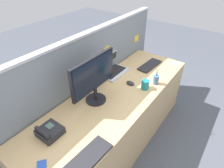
{
  "coord_description": "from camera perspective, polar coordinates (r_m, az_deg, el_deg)",
  "views": [
    {
      "loc": [
        -1.3,
        -0.9,
        1.99
      ],
      "look_at": [
        0.0,
        0.05,
        0.86
      ],
      "focal_mm": 30.58,
      "sensor_mm": 36.0,
      "label": 1
    }
  ],
  "objects": [
    {
      "name": "ground_plane",
      "position": [
        2.54,
        0.95,
        -16.5
      ],
      "size": [
        10.0,
        10.0,
        0.0
      ],
      "primitive_type": "plane",
      "color": "#4C515B"
    },
    {
      "name": "desk",
      "position": [
        2.26,
        1.04,
        -10.66
      ],
      "size": [
        2.24,
        0.72,
        0.74
      ],
      "primitive_type": "cube",
      "color": "tan",
      "rests_on": "ground_plane"
    },
    {
      "name": "cubicle_divider",
      "position": [
        2.26,
        -7.16,
        -1.06
      ],
      "size": [
        2.63,
        0.07,
        1.32
      ],
      "color": "gray",
      "rests_on": "ground_plane"
    },
    {
      "name": "desktop_monitor",
      "position": [
        1.79,
        -5.46,
        2.17
      ],
      "size": [
        0.57,
        0.21,
        0.48
      ],
      "color": "black",
      "rests_on": "desk"
    },
    {
      "name": "laptop",
      "position": [
        2.36,
        -0.29,
        4.67
      ],
      "size": [
        0.38,
        0.25,
        0.22
      ],
      "color": "silver",
      "rests_on": "desk"
    },
    {
      "name": "desk_phone",
      "position": [
        1.68,
        -18.22,
        -13.35
      ],
      "size": [
        0.18,
        0.18,
        0.1
      ],
      "color": "#232328",
      "rests_on": "desk"
    },
    {
      "name": "keyboard_main",
      "position": [
        2.57,
        11.2,
        5.51
      ],
      "size": [
        0.4,
        0.17,
        0.02
      ],
      "primitive_type": "cube",
      "rotation": [
        0.0,
        0.0,
        -0.07
      ],
      "color": "#232328",
      "rests_on": "desk"
    },
    {
      "name": "keyboard_spare",
      "position": [
        1.49,
        -7.52,
        -21.32
      ],
      "size": [
        0.42,
        0.17,
        0.02
      ],
      "primitive_type": "cube",
      "rotation": [
        0.0,
        0.0,
        -0.05
      ],
      "color": "#232328",
      "rests_on": "desk"
    },
    {
      "name": "computer_mouse_right_hand",
      "position": [
        2.17,
        5.51,
        0.29
      ],
      "size": [
        0.07,
        0.11,
        0.03
      ],
      "primitive_type": "ellipsoid",
      "rotation": [
        0.0,
        0.0,
        -0.11
      ],
      "color": "#232328",
      "rests_on": "desk"
    },
    {
      "name": "pen_cup",
      "position": [
        2.2,
        12.99,
        1.31
      ],
      "size": [
        0.06,
        0.06,
        0.19
      ],
      "color": "#4C7093",
      "rests_on": "desk"
    },
    {
      "name": "cell_phone_silver_slab",
      "position": [
        2.71,
        18.36,
        5.84
      ],
      "size": [
        0.12,
        0.15,
        0.01
      ],
      "primitive_type": "cube",
      "rotation": [
        0.0,
        0.0,
        0.43
      ],
      "color": "#B7BAC1",
      "rests_on": "desk"
    },
    {
      "name": "coffee_mug",
      "position": [
        2.1,
        9.9,
        -0.14
      ],
      "size": [
        0.12,
        0.08,
        0.1
      ],
      "color": "#197A84",
      "rests_on": "desk"
    }
  ]
}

